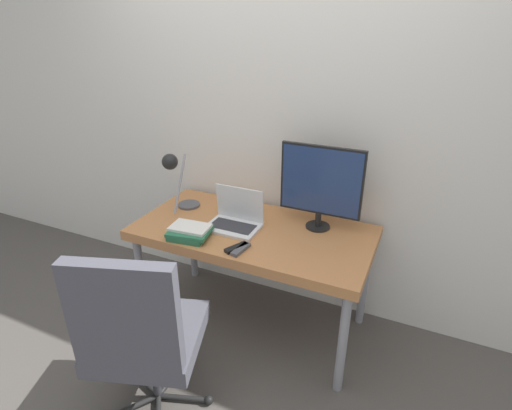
# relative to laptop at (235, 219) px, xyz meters

# --- Properties ---
(ground_plane) EXTENTS (12.00, 12.00, 0.00)m
(ground_plane) POSITION_rel_laptop_xyz_m (0.11, -0.34, -0.76)
(ground_plane) COLOR #514C47
(wall_back) EXTENTS (8.00, 0.05, 2.60)m
(wall_back) POSITION_rel_laptop_xyz_m (0.11, 0.44, 0.54)
(wall_back) COLOR silver
(wall_back) RESTS_ON ground_plane
(desk) EXTENTS (1.42, 0.71, 0.71)m
(desk) POSITION_rel_laptop_xyz_m (0.11, 0.02, -0.11)
(desk) COLOR #B77542
(desk) RESTS_ON ground_plane
(laptop) EXTENTS (0.31, 0.22, 0.23)m
(laptop) POSITION_rel_laptop_xyz_m (0.00, 0.00, 0.00)
(laptop) COLOR silver
(laptop) RESTS_ON desk
(monitor) EXTENTS (0.49, 0.15, 0.51)m
(monitor) POSITION_rel_laptop_xyz_m (0.46, 0.20, 0.24)
(monitor) COLOR black
(monitor) RESTS_ON desk
(desk_lamp) EXTENTS (0.15, 0.28, 0.41)m
(desk_lamp) POSITION_rel_laptop_xyz_m (-0.42, 0.01, 0.21)
(desk_lamp) COLOR #4C4C51
(desk_lamp) RESTS_ON desk
(office_chair) EXTENTS (0.63, 0.63, 1.01)m
(office_chair) POSITION_rel_laptop_xyz_m (-0.07, -0.83, -0.21)
(office_chair) COLOR black
(office_chair) RESTS_ON ground_plane
(book_stack) EXTENTS (0.26, 0.22, 0.07)m
(book_stack) POSITION_rel_laptop_xyz_m (-0.18, -0.22, -0.02)
(book_stack) COLOR #286B47
(book_stack) RESTS_ON desk
(tv_remote) EXTENTS (0.06, 0.15, 0.02)m
(tv_remote) POSITION_rel_laptop_xyz_m (0.16, -0.24, -0.04)
(tv_remote) COLOR #4C4C51
(tv_remote) RESTS_ON desk
(media_remote) EXTENTS (0.10, 0.14, 0.02)m
(media_remote) POSITION_rel_laptop_xyz_m (0.13, -0.23, -0.04)
(media_remote) COLOR black
(media_remote) RESTS_ON desk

